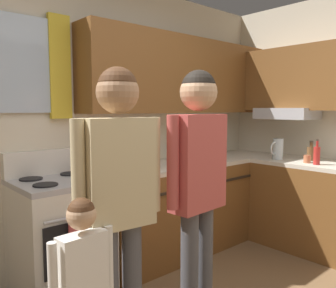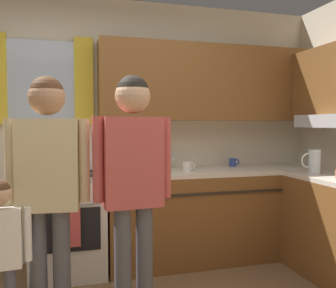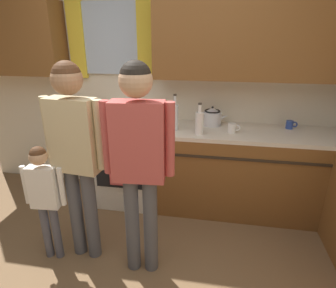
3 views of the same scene
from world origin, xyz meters
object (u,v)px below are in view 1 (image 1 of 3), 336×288
at_px(stove_oven, 61,235).
at_px(water_pitcher, 278,149).
at_px(adult_holding_child, 119,184).
at_px(bottle_squat_brown, 311,153).
at_px(cup_terracotta, 307,159).
at_px(bottle_milk_white, 156,157).
at_px(bottle_tall_clear, 124,156).
at_px(stovetop_kettle, 142,155).
at_px(mug_ceramic_white, 174,160).
at_px(bottle_sauce_red, 317,155).
at_px(mug_cobalt_blue, 199,153).
at_px(small_child, 83,278).
at_px(adult_in_plaid, 198,172).

height_order(stove_oven, water_pitcher, water_pitcher).
bearing_deg(stove_oven, adult_holding_child, -95.87).
relative_size(bottle_squat_brown, cup_terracotta, 1.88).
height_order(bottle_milk_white, water_pitcher, bottle_milk_white).
height_order(bottle_tall_clear, stovetop_kettle, bottle_tall_clear).
bearing_deg(bottle_milk_white, water_pitcher, -13.55).
xyz_separation_m(cup_terracotta, mug_ceramic_white, (-1.08, 0.78, 0.01)).
distance_m(stovetop_kettle, water_pitcher, 1.44).
bearing_deg(bottle_sauce_red, adult_holding_child, -180.00).
distance_m(bottle_squat_brown, mug_cobalt_blue, 1.17).
relative_size(bottle_tall_clear, cup_terracotta, 3.37).
bearing_deg(small_child, stove_oven, 70.88).
relative_size(water_pitcher, adult_holding_child, 0.13).
relative_size(stove_oven, bottle_sauce_red, 4.48).
bearing_deg(adult_in_plaid, cup_terracotta, 6.10).
height_order(adult_in_plaid, small_child, adult_in_plaid).
distance_m(stovetop_kettle, adult_in_plaid, 1.29).
bearing_deg(mug_ceramic_white, stovetop_kettle, 132.13).
distance_m(mug_cobalt_blue, stovetop_kettle, 0.80).
bearing_deg(mug_cobalt_blue, adult_holding_child, -147.99).
xyz_separation_m(bottle_tall_clear, mug_cobalt_blue, (1.17, 0.24, -0.10)).
relative_size(mug_ceramic_white, stovetop_kettle, 0.46).
xyz_separation_m(bottle_squat_brown, adult_holding_child, (-2.46, -0.16, 0.06)).
height_order(bottle_milk_white, adult_in_plaid, adult_in_plaid).
xyz_separation_m(stove_oven, small_child, (-0.37, -1.05, 0.18)).
bearing_deg(adult_in_plaid, small_child, -179.05).
bearing_deg(stovetop_kettle, mug_cobalt_blue, 0.80).
bearing_deg(bottle_sauce_red, water_pitcher, 85.08).
bearing_deg(bottle_squat_brown, mug_cobalt_blue, 124.27).
xyz_separation_m(water_pitcher, small_child, (-2.55, -0.53, -0.37)).
distance_m(stove_oven, mug_cobalt_blue, 1.78).
bearing_deg(small_child, bottle_squat_brown, 5.28).
height_order(bottle_sauce_red, water_pitcher, bottle_sauce_red).
distance_m(stove_oven, stovetop_kettle, 1.06).
relative_size(stove_oven, cup_terracotta, 10.11).
xyz_separation_m(adult_in_plaid, small_child, (-0.79, -0.01, -0.40)).
distance_m(bottle_squat_brown, small_child, 2.76).
relative_size(cup_terracotta, adult_holding_child, 0.07).
bearing_deg(cup_terracotta, bottle_squat_brown, 16.20).
relative_size(mug_cobalt_blue, stovetop_kettle, 0.42).
bearing_deg(cup_terracotta, small_child, -175.49).
bearing_deg(mug_ceramic_white, bottle_milk_white, -160.47).
relative_size(bottle_tall_clear, adult_in_plaid, 0.22).
xyz_separation_m(bottle_sauce_red, bottle_tall_clear, (-1.61, 0.88, 0.05)).
xyz_separation_m(stove_oven, water_pitcher, (2.18, -0.53, 0.54)).
bearing_deg(bottle_tall_clear, adult_holding_child, -125.66).
distance_m(bottle_milk_white, adult_in_plaid, 0.93).
bearing_deg(bottle_sauce_red, cup_terracotta, 68.42).
height_order(bottle_milk_white, stovetop_kettle, bottle_milk_white).
height_order(mug_cobalt_blue, stovetop_kettle, stovetop_kettle).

